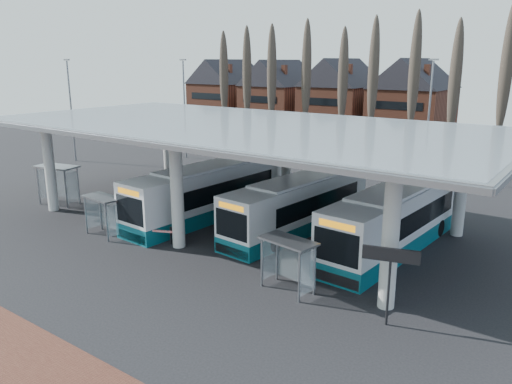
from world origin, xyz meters
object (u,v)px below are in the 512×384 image
Objects in this scene: bus_1 at (209,193)px; bus_3 at (395,220)px; bus_2 at (299,205)px; shelter_0 at (59,176)px; shelter_2 at (290,253)px; shelter_1 at (105,207)px.

bus_1 is 12.11m from bus_3.
bus_2 is at bearing -172.19° from bus_3.
bus_2 is at bearing 13.98° from bus_1.
bus_3 is at bearing 1.59° from shelter_0.
shelter_0 is 1.18× the size of shelter_2.
shelter_1 is (-2.62, -6.28, 0.07)m from bus_1.
bus_3 reaches higher than shelter_2.
bus_1 is at bearing 7.99° from shelter_0.
bus_1 is 1.01× the size of bus_3.
bus_3 is at bearing 32.92° from shelter_1.
shelter_0 reaches higher than shelter_2.
bus_1 is 1.06× the size of bus_2.
bus_3 is 7.97m from shelter_2.
shelter_1 is (8.13, -2.37, -0.32)m from shelter_0.
shelter_2 is (3.91, -7.33, 0.21)m from bus_2.
shelter_2 is (12.70, 0.13, 0.04)m from shelter_1.
bus_2 is 4.53× the size of shelter_1.
shelter_0 is (-16.92, -5.09, 0.50)m from bus_2.
bus_1 is 6.80m from shelter_1.
shelter_2 is at bearing -100.16° from bus_3.
bus_3 is (12.01, 1.59, -0.02)m from bus_1.
shelter_0 is at bearing -162.61° from bus_3.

